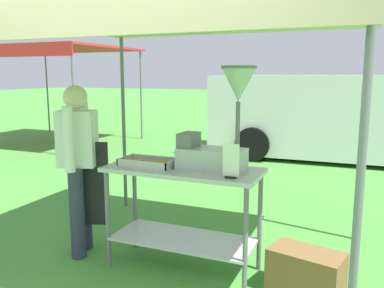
% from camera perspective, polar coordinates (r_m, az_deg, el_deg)
% --- Properties ---
extents(ground_plane, '(70.00, 70.00, 0.00)m').
position_cam_1_polar(ground_plane, '(8.07, 11.79, -2.65)').
color(ground_plane, '#478E38').
extents(stall_canopy, '(3.00, 2.48, 2.20)m').
position_cam_1_polar(stall_canopy, '(3.51, -0.68, 16.66)').
color(stall_canopy, slate).
rests_on(stall_canopy, ground).
extents(donut_cart, '(1.35, 0.57, 0.92)m').
position_cam_1_polar(donut_cart, '(3.55, -1.26, -7.30)').
color(donut_cart, '#B7B7BC').
rests_on(donut_cart, ground).
extents(donut_tray, '(0.48, 0.27, 0.07)m').
position_cam_1_polar(donut_tray, '(3.56, -6.26, -2.75)').
color(donut_tray, '#B7B7BC').
rests_on(donut_tray, donut_cart).
extents(donut_fryer, '(0.64, 0.28, 0.86)m').
position_cam_1_polar(donut_fryer, '(3.34, 4.00, 2.10)').
color(donut_fryer, '#B7B7BC').
rests_on(donut_fryer, donut_cart).
extents(menu_sign, '(0.13, 0.05, 0.27)m').
position_cam_1_polar(menu_sign, '(3.13, 5.48, -2.73)').
color(menu_sign, black).
rests_on(menu_sign, donut_cart).
extents(vendor, '(0.46, 0.53, 1.61)m').
position_cam_1_polar(vendor, '(3.94, -15.57, -2.37)').
color(vendor, '#2D3347').
rests_on(vendor, ground).
extents(supply_crate, '(0.62, 0.43, 0.36)m').
position_cam_1_polar(supply_crate, '(3.44, 15.66, -17.01)').
color(supply_crate, brown).
rests_on(supply_crate, ground).
extents(van_white, '(5.07, 2.21, 1.69)m').
position_cam_1_polar(van_white, '(8.80, 19.82, 3.79)').
color(van_white, white).
rests_on(van_white, ground).
extents(neighbour_tent, '(3.34, 2.92, 2.34)m').
position_cam_1_polar(neighbour_tent, '(10.60, -18.78, 12.34)').
color(neighbour_tent, slate).
rests_on(neighbour_tent, ground).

